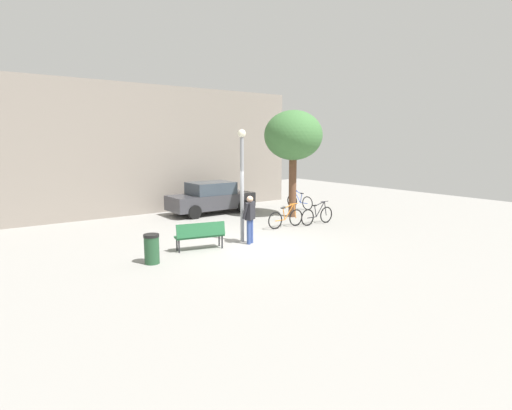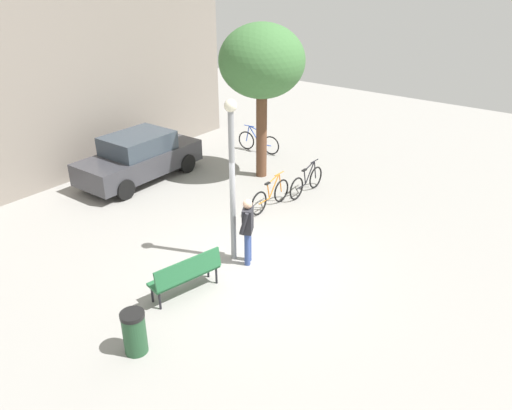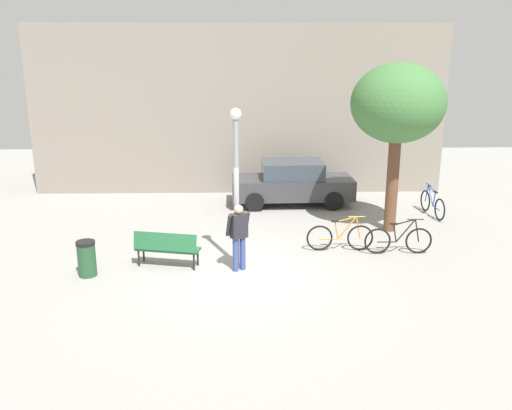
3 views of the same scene
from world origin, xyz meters
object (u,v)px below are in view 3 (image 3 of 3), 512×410
at_px(bicycle_orange, 340,237).
at_px(trash_bin, 87,258).
at_px(person_by_lamppost, 239,233).
at_px(lamppost, 236,174).
at_px(parked_car_charcoal, 292,183).
at_px(plaza_tree, 398,105).
at_px(park_bench, 167,246).
at_px(bicycle_blue, 432,204).
at_px(bicycle_black, 398,240).

relative_size(bicycle_orange, trash_bin, 2.08).
distance_m(person_by_lamppost, bicycle_orange, 3.08).
bearing_deg(person_by_lamppost, bicycle_orange, 25.81).
bearing_deg(trash_bin, person_by_lamppost, 3.95).
xyz_separation_m(lamppost, parked_car_charcoal, (1.89, 5.61, -1.56)).
bearing_deg(person_by_lamppost, plaza_tree, 33.73).
xyz_separation_m(park_bench, plaza_tree, (6.32, 2.77, 3.20)).
height_order(park_bench, plaza_tree, plaza_tree).
bearing_deg(park_bench, trash_bin, -164.81).
height_order(lamppost, plaza_tree, plaza_tree).
height_order(parked_car_charcoal, trash_bin, parked_car_charcoal).
bearing_deg(plaza_tree, trash_bin, -158.14).
bearing_deg(bicycle_blue, bicycle_orange, -138.28).
xyz_separation_m(bicycle_black, bicycle_orange, (-1.50, 0.28, 0.00)).
xyz_separation_m(bicycle_orange, trash_bin, (-6.35, -1.57, 0.06)).
xyz_separation_m(lamppost, bicycle_black, (4.28, 0.64, -1.95)).
bearing_deg(bicycle_blue, park_bench, -152.19).
distance_m(person_by_lamppost, bicycle_blue, 7.81).
bearing_deg(bicycle_black, trash_bin, -170.70).
height_order(lamppost, person_by_lamppost, lamppost).
relative_size(bicycle_orange, parked_car_charcoal, 0.43).
relative_size(park_bench, plaza_tree, 0.34).
bearing_deg(person_by_lamppost, lamppost, 97.80).
bearing_deg(lamppost, bicycle_black, 8.54).
xyz_separation_m(lamppost, trash_bin, (-3.58, -0.64, -1.90)).
height_order(park_bench, bicycle_black, bicycle_black).
distance_m(bicycle_blue, bicycle_black, 4.08).
xyz_separation_m(lamppost, person_by_lamppost, (0.05, -0.39, -1.37)).
height_order(plaza_tree, trash_bin, plaza_tree).
xyz_separation_m(bicycle_orange, parked_car_charcoal, (-0.89, 4.69, 0.39)).
distance_m(lamppost, trash_bin, 4.10).
xyz_separation_m(person_by_lamppost, trash_bin, (-3.63, -0.25, -0.53)).
bearing_deg(trash_bin, lamppost, 10.20).
xyz_separation_m(bicycle_blue, bicycle_orange, (-3.61, -3.22, 0.00)).
bearing_deg(plaza_tree, person_by_lamppost, -146.27).
distance_m(lamppost, bicycle_black, 4.75).
distance_m(park_bench, plaza_tree, 7.60).
xyz_separation_m(person_by_lamppost, bicycle_orange, (2.72, 1.32, -0.58)).
xyz_separation_m(park_bench, bicycle_blue, (8.12, 4.28, -0.16)).
bearing_deg(bicycle_black, parked_car_charcoal, 115.70).
relative_size(person_by_lamppost, bicycle_blue, 0.92).
bearing_deg(plaza_tree, bicycle_blue, 39.95).
xyz_separation_m(bicycle_blue, trash_bin, (-9.96, -4.78, 0.06)).
relative_size(lamppost, park_bench, 2.36).
distance_m(person_by_lamppost, trash_bin, 3.68).
relative_size(person_by_lamppost, trash_bin, 1.92).
xyz_separation_m(plaza_tree, bicycle_black, (-0.30, -1.98, -3.36)).
xyz_separation_m(lamppost, park_bench, (-1.74, -0.14, -1.79)).
bearing_deg(bicycle_orange, parked_car_charcoal, 100.72).
bearing_deg(trash_bin, park_bench, 15.19).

